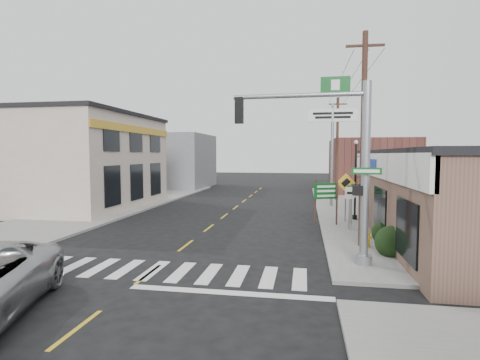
% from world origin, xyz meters
% --- Properties ---
extents(ground, '(140.00, 140.00, 0.00)m').
position_xyz_m(ground, '(0.00, 0.00, 0.00)').
color(ground, black).
rests_on(ground, ground).
extents(sidewalk_right, '(6.00, 38.00, 0.13)m').
position_xyz_m(sidewalk_right, '(9.00, 13.00, 0.07)').
color(sidewalk_right, gray).
rests_on(sidewalk_right, ground).
extents(sidewalk_left, '(6.00, 38.00, 0.13)m').
position_xyz_m(sidewalk_left, '(-9.00, 13.00, 0.07)').
color(sidewalk_left, gray).
rests_on(sidewalk_left, ground).
extents(center_line, '(0.12, 56.00, 0.01)m').
position_xyz_m(center_line, '(0.00, 8.00, 0.01)').
color(center_line, gold).
rests_on(center_line, ground).
extents(crosswalk, '(11.00, 2.20, 0.01)m').
position_xyz_m(crosswalk, '(0.00, 0.40, 0.01)').
color(crosswalk, silver).
rests_on(crosswalk, ground).
extents(left_building, '(12.00, 12.00, 6.80)m').
position_xyz_m(left_building, '(-13.00, 14.00, 3.40)').
color(left_building, beige).
rests_on(left_building, ground).
extents(bldg_distant_right, '(8.00, 10.00, 5.60)m').
position_xyz_m(bldg_distant_right, '(12.00, 30.00, 2.80)').
color(bldg_distant_right, '#582F28').
rests_on(bldg_distant_right, ground).
extents(bldg_distant_left, '(9.00, 10.00, 6.40)m').
position_xyz_m(bldg_distant_left, '(-11.00, 32.00, 3.20)').
color(bldg_distant_left, slate).
rests_on(bldg_distant_left, ground).
extents(traffic_signal_pole, '(5.19, 0.39, 6.58)m').
position_xyz_m(traffic_signal_pole, '(6.42, 1.99, 4.04)').
color(traffic_signal_pole, gray).
rests_on(traffic_signal_pole, sidewalk_right).
extents(guide_sign, '(1.42, 0.13, 2.49)m').
position_xyz_m(guide_sign, '(6.30, 9.45, 1.76)').
color(guide_sign, '#462B20').
rests_on(guide_sign, sidewalk_right).
extents(fire_hydrant, '(0.22, 0.22, 0.71)m').
position_xyz_m(fire_hydrant, '(7.75, 4.58, 0.51)').
color(fire_hydrant, gold).
rests_on(fire_hydrant, sidewalk_right).
extents(ped_crossing_sign, '(1.09, 0.08, 2.80)m').
position_xyz_m(ped_crossing_sign, '(7.45, 10.59, 2.04)').
color(ped_crossing_sign, gray).
rests_on(ped_crossing_sign, sidewalk_right).
extents(lamp_post, '(0.61, 0.48, 4.71)m').
position_xyz_m(lamp_post, '(8.15, 11.42, 2.87)').
color(lamp_post, black).
rests_on(lamp_post, sidewalk_right).
extents(dance_center_sign, '(3.57, 0.22, 7.58)m').
position_xyz_m(dance_center_sign, '(7.11, 17.20, 5.76)').
color(dance_center_sign, gray).
rests_on(dance_center_sign, sidewalk_right).
extents(bare_tree, '(2.16, 2.16, 4.32)m').
position_xyz_m(bare_tree, '(10.08, 3.95, 3.53)').
color(bare_tree, black).
rests_on(bare_tree, sidewalk_right).
extents(shrub_front, '(1.29, 1.29, 0.97)m').
position_xyz_m(shrub_front, '(8.47, 3.46, 0.61)').
color(shrub_front, '#1A3616').
rests_on(shrub_front, sidewalk_right).
extents(shrub_back, '(1.04, 1.04, 0.78)m').
position_xyz_m(shrub_back, '(8.61, 5.72, 0.52)').
color(shrub_back, black).
rests_on(shrub_back, sidewalk_right).
extents(utility_pole_near, '(1.55, 0.23, 8.90)m').
position_xyz_m(utility_pole_near, '(7.50, 4.74, 4.70)').
color(utility_pole_near, '#493922').
rests_on(utility_pole_near, sidewalk_right).
extents(utility_pole_far, '(1.51, 0.23, 8.70)m').
position_xyz_m(utility_pole_far, '(7.83, 21.47, 4.59)').
color(utility_pole_far, '#3F2F1E').
rests_on(utility_pole_far, sidewalk_right).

